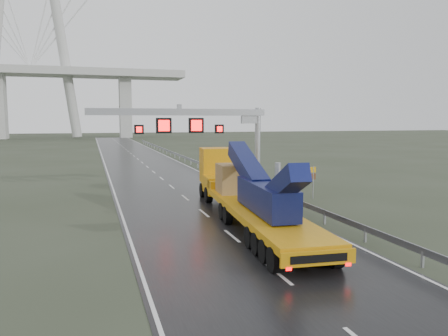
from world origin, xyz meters
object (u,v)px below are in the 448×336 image
object	(u,v)px
heavy_haul_truck	(240,187)
sign_gantry	(204,126)
striped_barrier	(240,181)
exit_sign_pair	(307,176)

from	to	relation	value
heavy_haul_truck	sign_gantry	bearing A→B (deg)	94.54
striped_barrier	sign_gantry	bearing A→B (deg)	-134.81
heavy_haul_truck	exit_sign_pair	bearing A→B (deg)	35.04
sign_gantry	striped_barrier	bearing A→B (deg)	27.27
striped_barrier	exit_sign_pair	bearing A→B (deg)	-49.53
sign_gantry	striped_barrier	distance (m)	6.71
heavy_haul_truck	exit_sign_pair	world-z (taller)	heavy_haul_truck
sign_gantry	exit_sign_pair	size ratio (longest dim) A/B	5.83
exit_sign_pair	striped_barrier	world-z (taller)	exit_sign_pair
sign_gantry	exit_sign_pair	distance (m)	9.46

